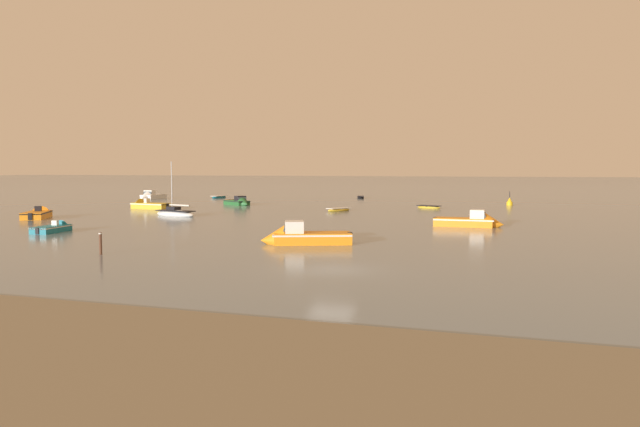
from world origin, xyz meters
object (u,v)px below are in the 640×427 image
rowboat_moored_5 (339,210)px  mooring_post_left (101,244)px  motorboat_moored_2 (39,215)px  rowboat_moored_1 (429,207)px  motorboat_moored_5 (146,206)px  channel_buoy (510,202)px  sailboat_moored_0 (175,213)px  rowboat_moored_2 (361,197)px  rowboat_moored_0 (234,201)px  motorboat_moored_1 (56,229)px  rowboat_moored_3 (219,197)px  motorboat_moored_3 (474,223)px  motorboat_moored_0 (298,239)px  motorboat_moored_6 (151,197)px  motorboat_moored_4 (239,203)px

rowboat_moored_5 → mooring_post_left: 43.68m
motorboat_moored_2 → rowboat_moored_1: bearing=-82.0°
motorboat_moored_5 → channel_buoy: bearing=-144.0°
sailboat_moored_0 → rowboat_moored_2: 49.38m
rowboat_moored_0 → motorboat_moored_1: bearing=-150.6°
rowboat_moored_1 → mooring_post_left: bearing=-78.1°
rowboat_moored_0 → rowboat_moored_3: (-8.16, 10.01, 0.03)m
motorboat_moored_2 → motorboat_moored_3: size_ratio=0.98×
sailboat_moored_0 → motorboat_moored_5: sailboat_moored_0 is taller
sailboat_moored_0 → motorboat_moored_2: sailboat_moored_0 is taller
sailboat_moored_0 → rowboat_moored_3: sailboat_moored_0 is taller
motorboat_moored_0 → rowboat_moored_1: size_ratio=1.82×
rowboat_moored_1 → channel_buoy: channel_buoy is taller
sailboat_moored_0 → channel_buoy: sailboat_moored_0 is taller
rowboat_moored_5 → rowboat_moored_0: bearing=81.9°
motorboat_moored_1 → rowboat_moored_2: size_ratio=1.25×
motorboat_moored_1 → mooring_post_left: mooring_post_left is taller
motorboat_moored_3 → motorboat_moored_6: size_ratio=1.02×
rowboat_moored_0 → motorboat_moored_5: 20.92m
sailboat_moored_0 → rowboat_moored_0: 31.68m
rowboat_moored_5 → rowboat_moored_1: bearing=-20.6°
motorboat_moored_0 → channel_buoy: (13.63, 54.17, 0.08)m
rowboat_moored_5 → motorboat_moored_0: bearing=-140.7°
motorboat_moored_0 → sailboat_moored_0: 30.72m
rowboat_moored_5 → motorboat_moored_6: size_ratio=0.61×
motorboat_moored_4 → rowboat_moored_3: motorboat_moored_4 is taller
rowboat_moored_5 → channel_buoy: bearing=-19.0°
motorboat_moored_1 → rowboat_moored_3: size_ratio=1.13×
motorboat_moored_5 → channel_buoy: size_ratio=3.00×
motorboat_moored_3 → motorboat_moored_5: motorboat_moored_3 is taller
rowboat_moored_1 → rowboat_moored_5: (-10.34, -9.33, 0.00)m
channel_buoy → motorboat_moored_1: bearing=-125.1°
sailboat_moored_0 → motorboat_moored_6: (-25.93, 33.29, 0.07)m
motorboat_moored_0 → motorboat_moored_4: bearing=-80.8°
rowboat_moored_2 → motorboat_moored_6: size_ratio=0.59×
rowboat_moored_1 → motorboat_moored_6: 53.07m
motorboat_moored_1 → rowboat_moored_5: (16.22, 32.78, -0.05)m
sailboat_moored_0 → motorboat_moored_5: 14.79m
sailboat_moored_0 → motorboat_moored_5: bearing=-26.7°
motorboat_moored_2 → rowboat_moored_3: bearing=-26.7°
rowboat_moored_3 → channel_buoy: (52.62, -6.83, 0.29)m
motorboat_moored_2 → motorboat_moored_5: 17.55m
rowboat_moored_2 → motorboat_moored_6: bearing=-81.6°
motorboat_moored_4 → rowboat_moored_5: (18.14, -7.72, -0.16)m
motorboat_moored_2 → sailboat_moored_0: bearing=-90.6°
rowboat_moored_2 → rowboat_moored_0: bearing=-59.1°
mooring_post_left → rowboat_moored_1: bearing=75.9°
motorboat_moored_2 → mooring_post_left: size_ratio=4.04×
motorboat_moored_0 → rowboat_moored_0: (-30.83, 50.99, -0.24)m
rowboat_moored_3 → motorboat_moored_4: bearing=-137.1°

